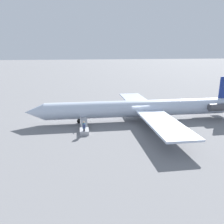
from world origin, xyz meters
The scene contains 4 objects.
ground_plane centered at (0.00, 0.00, 0.00)m, with size 600.00×600.00×0.00m, color slate.
airplane_main centered at (-0.91, 0.09, 1.86)m, with size 32.17×24.80×6.24m.
boarding_stairs centered at (8.25, 2.94, 0.36)m, with size 1.39×4.09×1.60m.
passenger centered at (8.37, 4.01, 1.00)m, with size 0.36×0.55×1.74m.
Camera 1 is at (11.02, 28.88, 9.65)m, focal length 35.00 mm.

